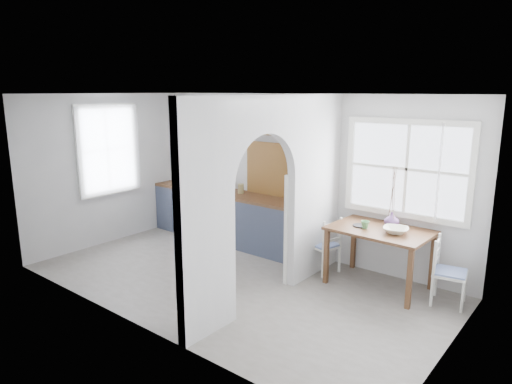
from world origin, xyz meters
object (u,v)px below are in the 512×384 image
Objects in this scene: chair_right at (450,272)px; vase at (392,220)px; chair_left at (323,244)px; dining_table at (379,258)px; kettle at (311,199)px.

vase is at bearing 70.77° from chair_right.
vase is (-0.85, 0.14, 0.50)m from chair_right.
chair_right is at bearing 106.28° from chair_left.
chair_right is (0.93, 0.04, 0.02)m from dining_table.
dining_table is at bearing 82.69° from chair_right.
chair_left reaches higher than dining_table.
dining_table is at bearing -112.30° from vase.
dining_table is 0.86m from chair_left.
kettle reaches higher than dining_table.
chair_right is 2.20m from kettle.
chair_left is 0.71m from kettle.
vase is (0.94, 0.20, 0.50)m from chair_left.
dining_table is 0.55m from vase.
kettle reaches higher than vase.
chair_right is at bearing -21.35° from kettle.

